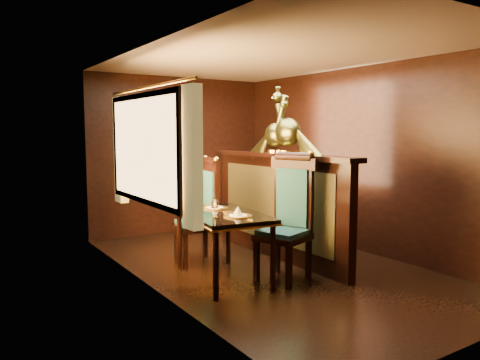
{
  "coord_description": "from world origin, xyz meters",
  "views": [
    {
      "loc": [
        -3.33,
        -4.41,
        1.64
      ],
      "look_at": [
        -0.29,
        0.25,
        1.05
      ],
      "focal_mm": 35.0,
      "sensor_mm": 36.0,
      "label": 1
    }
  ],
  "objects_px": {
    "chair_left": "(290,212)",
    "peacock_right": "(275,124)",
    "chair_right": "(205,207)",
    "peacock_left": "(288,119)",
    "dining_table": "(222,219)"
  },
  "relations": [
    {
      "from": "chair_left",
      "to": "peacock_left",
      "type": "bearing_deg",
      "value": 34.37
    },
    {
      "from": "peacock_left",
      "to": "peacock_right",
      "type": "height_order",
      "value": "peacock_left"
    },
    {
      "from": "chair_right",
      "to": "peacock_right",
      "type": "xyz_separation_m",
      "value": [
        0.87,
        -0.29,
        1.03
      ]
    },
    {
      "from": "dining_table",
      "to": "peacock_left",
      "type": "xyz_separation_m",
      "value": [
        1.07,
        0.2,
        1.1
      ]
    },
    {
      "from": "chair_right",
      "to": "peacock_right",
      "type": "distance_m",
      "value": 1.38
    },
    {
      "from": "chair_right",
      "to": "peacock_left",
      "type": "relative_size",
      "value": 1.59
    },
    {
      "from": "dining_table",
      "to": "peacock_right",
      "type": "relative_size",
      "value": 1.88
    },
    {
      "from": "peacock_left",
      "to": "peacock_right",
      "type": "distance_m",
      "value": 0.26
    },
    {
      "from": "dining_table",
      "to": "chair_left",
      "type": "xyz_separation_m",
      "value": [
        0.68,
        -0.32,
        0.06
      ]
    },
    {
      "from": "dining_table",
      "to": "chair_right",
      "type": "bearing_deg",
      "value": 82.95
    },
    {
      "from": "dining_table",
      "to": "peacock_left",
      "type": "height_order",
      "value": "peacock_left"
    },
    {
      "from": "peacock_left",
      "to": "peacock_right",
      "type": "relative_size",
      "value": 1.16
    },
    {
      "from": "dining_table",
      "to": "peacock_right",
      "type": "xyz_separation_m",
      "value": [
        1.07,
        0.46,
        1.04
      ]
    },
    {
      "from": "chair_right",
      "to": "chair_left",
      "type": "bearing_deg",
      "value": -56.33
    },
    {
      "from": "chair_left",
      "to": "peacock_right",
      "type": "height_order",
      "value": "peacock_right"
    }
  ]
}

